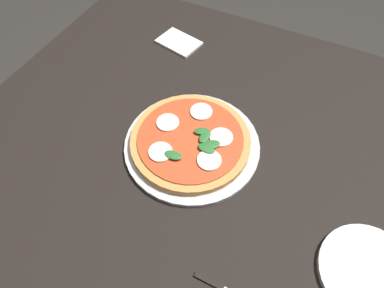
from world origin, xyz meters
The scene contains 7 objects.
ground_plane centered at (0.00, 0.00, 0.00)m, with size 6.00×6.00×0.00m, color #2D2B28.
dining_table centered at (0.00, 0.00, 0.67)m, with size 1.35×1.07×0.76m.
serving_tray centered at (0.08, 0.03, 0.77)m, with size 0.34×0.34×0.01m, color silver.
pizza centered at (0.08, 0.03, 0.79)m, with size 0.30×0.30×0.03m.
plate_white centered at (-0.37, 0.16, 0.77)m, with size 0.20×0.20×0.01m, color white.
napkin centered at (0.30, -0.31, 0.77)m, with size 0.13×0.09×0.01m, color white.
knife centered at (-0.12, 0.31, 0.77)m, with size 0.17×0.01×0.01m.
Camera 1 is at (-0.14, 0.48, 1.46)m, focal length 31.83 mm.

